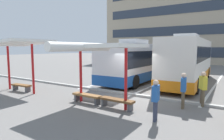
# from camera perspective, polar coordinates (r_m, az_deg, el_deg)

# --- Properties ---
(ground_plane) EXTENTS (160.00, 160.00, 0.00)m
(ground_plane) POSITION_cam_1_polar(r_m,az_deg,el_deg) (11.95, 5.47, -7.28)
(ground_plane) COLOR slate
(terminal_building) EXTENTS (40.22, 11.35, 18.26)m
(terminal_building) POSITION_cam_1_polar(r_m,az_deg,el_deg) (43.10, 26.51, 12.28)
(terminal_building) COLOR tan
(terminal_building) RESTS_ON ground
(coach_bus_0) EXTENTS (2.69, 10.18, 3.51)m
(coach_bus_0) POSITION_cam_1_polar(r_m,az_deg,el_deg) (17.15, 8.27, 2.31)
(coach_bus_0) COLOR silver
(coach_bus_0) RESTS_ON ground
(coach_bus_1) EXTENTS (2.96, 11.15, 3.83)m
(coach_bus_1) POSITION_cam_1_polar(r_m,az_deg,el_deg) (16.99, 21.48, 2.51)
(coach_bus_1) COLOR silver
(coach_bus_1) RESTS_ON ground
(lane_stripe_0) EXTENTS (0.16, 14.00, 0.01)m
(lane_stripe_0) POSITION_cam_1_polar(r_m,az_deg,el_deg) (19.45, 4.30, -1.97)
(lane_stripe_0) COLOR white
(lane_stripe_0) RESTS_ON ground
(lane_stripe_1) EXTENTS (0.16, 14.00, 0.01)m
(lane_stripe_1) POSITION_cam_1_polar(r_m,az_deg,el_deg) (17.92, 15.32, -2.89)
(lane_stripe_1) COLOR white
(lane_stripe_1) RESTS_ON ground
(lane_stripe_2) EXTENTS (0.16, 14.00, 0.01)m
(lane_stripe_2) POSITION_cam_1_polar(r_m,az_deg,el_deg) (17.15, 27.87, -3.81)
(lane_stripe_2) COLOR white
(lane_stripe_2) RESTS_ON ground
(waiting_shelter_0) EXTENTS (3.70, 4.84, 3.35)m
(waiting_shelter_0) POSITION_cam_1_polar(r_m,az_deg,el_deg) (13.82, -26.45, 6.74)
(waiting_shelter_0) COLOR red
(waiting_shelter_0) RESTS_ON ground
(bench_0) EXTENTS (1.54, 0.57, 0.45)m
(bench_0) POSITION_cam_1_polar(r_m,az_deg,el_deg) (14.19, -24.87, -4.31)
(bench_0) COLOR brown
(bench_0) RESTS_ON ground
(waiting_shelter_1) EXTENTS (3.71, 4.64, 3.04)m
(waiting_shelter_1) POSITION_cam_1_polar(r_m,az_deg,el_deg) (9.27, -4.10, 6.39)
(waiting_shelter_1) COLOR red
(waiting_shelter_1) RESTS_ON ground
(bench_1) EXTENTS (1.69, 0.45, 0.45)m
(bench_1) POSITION_cam_1_polar(r_m,az_deg,el_deg) (10.29, -7.33, -7.60)
(bench_1) COLOR brown
(bench_1) RESTS_ON ground
(bench_2) EXTENTS (1.77, 0.48, 0.45)m
(bench_2) POSITION_cam_1_polar(r_m,az_deg,el_deg) (9.29, 1.41, -9.06)
(bench_2) COLOR brown
(bench_2) RESTS_ON ground
(platform_kerb) EXTENTS (44.00, 0.24, 0.12)m
(platform_kerb) POSITION_cam_1_polar(r_m,az_deg,el_deg) (11.92, 5.45, -7.01)
(platform_kerb) COLOR #ADADA8
(platform_kerb) RESTS_ON ground
(waiting_passenger_0) EXTENTS (0.28, 0.49, 1.62)m
(waiting_passenger_0) POSITION_cam_1_polar(r_m,az_deg,el_deg) (7.75, 12.56, -7.83)
(waiting_passenger_0) COLOR #33384C
(waiting_passenger_0) RESTS_ON ground
(waiting_passenger_2) EXTENTS (0.29, 0.51, 1.68)m
(waiting_passenger_2) POSITION_cam_1_polar(r_m,az_deg,el_deg) (9.68, 20.08, -4.98)
(waiting_passenger_2) COLOR brown
(waiting_passenger_2) RESTS_ON ground
(waiting_passenger_3) EXTENTS (0.43, 0.53, 1.70)m
(waiting_passenger_3) POSITION_cam_1_polar(r_m,az_deg,el_deg) (10.41, 24.92, -4.33)
(waiting_passenger_3) COLOR brown
(waiting_passenger_3) RESTS_ON ground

